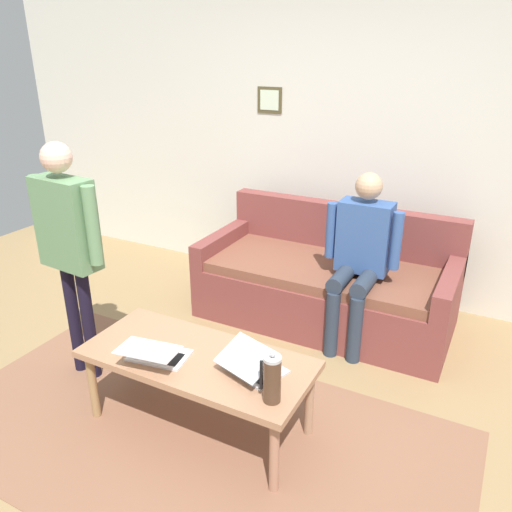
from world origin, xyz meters
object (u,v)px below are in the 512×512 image
Objects in this scene: couch at (327,284)px; person_seated at (360,251)px; laptop_center at (156,353)px; person_standing at (68,234)px; coffee_table at (197,363)px; french_press at (272,379)px; laptop_left at (252,365)px.

person_seated is at bearing 144.00° from couch.
person_standing is (0.80, -0.22, 0.49)m from laptop_center.
coffee_table is 4.73× the size of french_press.
person_standing is at bearing -15.34° from laptop_center.
laptop_center is 1.33× the size of french_press.
person_standing is (1.52, -0.23, 0.41)m from french_press.
person_standing is (0.98, -0.08, 0.58)m from coffee_table.
couch is at bearing -102.54° from laptop_center.
french_press is at bearing 179.03° from laptop_center.
couch is 1.55× the size of person_seated.
couch is 5.33× the size of laptop_left.
laptop_left is at bearing -39.67° from french_press.
french_press reaches higher than laptop_left.
coffee_table is at bearing 68.99° from person_seated.
coffee_table is 0.59m from french_press.
couch is 1.78m from french_press.
person_seated reaches higher than laptop_left.
couch is 1.59m from coffee_table.
french_press is (-0.72, 0.01, 0.08)m from laptop_center.
coffee_table is 0.24m from laptop_center.
laptop_left is 1.36m from person_seated.
coffee_table is 1.47m from person_seated.
coffee_table is at bearing -15.41° from french_press.
coffee_table is at bearing 2.04° from laptop_left.
laptop_center is (0.18, 0.14, 0.09)m from coffee_table.
coffee_table is 0.83× the size of person_standing.
couch is at bearing -128.42° from person_standing.
laptop_center is at bearing 37.74° from coffee_table.
person_standing is 1.23× the size of person_seated.
french_press is 1.50m from person_seated.
laptop_center is 0.23× the size of person_standing.
french_press is at bearing 101.11° from couch.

